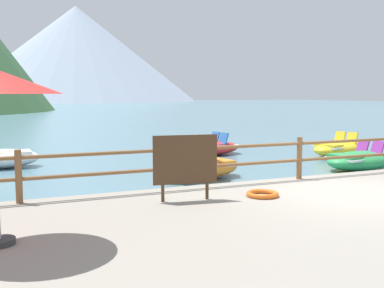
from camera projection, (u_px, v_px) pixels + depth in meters
ground_plane at (60, 117)px, 45.71m from camera, size 200.00×200.00×0.00m
dock_railing at (299, 153)px, 10.54m from camera, size 23.92×0.12×0.95m
sign_board at (185, 161)px, 8.37m from camera, size 1.17×0.20×1.19m
life_ring at (262, 194)px, 8.79m from camera, size 0.61×0.61×0.09m
pedal_boat_1 at (212, 148)px, 17.74m from camera, size 2.73×1.84×0.85m
pedal_boat_2 at (361, 160)px, 14.26m from camera, size 2.67×1.64×0.89m
pedal_boat_4 at (1, 158)px, 14.60m from camera, size 2.35×1.22×0.91m
pedal_boat_5 at (200, 164)px, 12.77m from camera, size 2.65×1.65×1.24m
pedal_boat_6 at (339, 148)px, 17.23m from camera, size 2.77×1.88×0.90m
distant_peak at (77, 54)px, 143.05m from camera, size 72.39×72.39×28.67m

